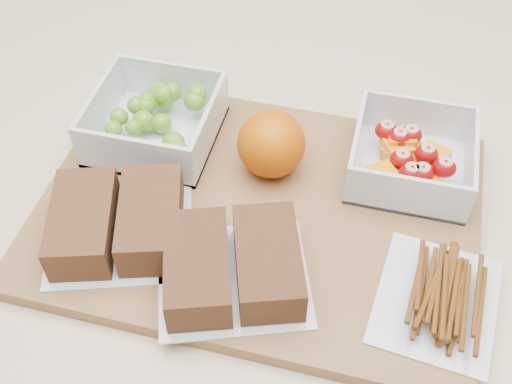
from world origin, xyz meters
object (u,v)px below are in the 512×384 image
pretzel_bag (439,293)px  grape_container (157,120)px  cutting_board (258,212)px  sandwich_bag_left (118,222)px  orange (271,144)px  sandwich_bag_center (233,266)px  fruit_container (411,159)px

pretzel_bag → grape_container: bearing=155.3°
cutting_board → sandwich_bag_left: size_ratio=2.60×
grape_container → pretzel_bag: (0.30, -0.14, -0.01)m
orange → sandwich_bag_center: bearing=-90.5°
orange → sandwich_bag_left: size_ratio=0.42×
fruit_container → sandwich_bag_center: (-0.14, -0.17, 0.00)m
pretzel_bag → sandwich_bag_center: bearing=-173.7°
sandwich_bag_left → sandwich_bag_center: bearing=-10.5°
cutting_board → orange: 0.07m
cutting_board → pretzel_bag: bearing=-20.3°
cutting_board → sandwich_bag_left: (-0.12, -0.06, 0.03)m
sandwich_bag_center → pretzel_bag: sandwich_bag_center is taller
sandwich_bag_center → pretzel_bag: 0.18m
grape_container → sandwich_bag_center: size_ratio=0.76×
grape_container → cutting_board: bearing=-29.6°
cutting_board → sandwich_bag_center: 0.09m
orange → pretzel_bag: bearing=-34.6°
grape_container → pretzel_bag: size_ratio=0.95×
grape_container → sandwich_bag_left: bearing=-85.6°
sandwich_bag_left → sandwich_bag_center: same height
orange → sandwich_bag_center: orange is taller
cutting_board → fruit_container: (0.14, 0.08, 0.03)m
cutting_board → sandwich_bag_center: size_ratio=2.58×
grape_container → sandwich_bag_left: grape_container is taller
pretzel_bag → cutting_board: bearing=159.2°
grape_container → sandwich_bag_left: size_ratio=0.77×
orange → pretzel_bag: orange is taller
grape_container → sandwich_bag_left: 0.14m
cutting_board → orange: bearing=90.8°
pretzel_bag → sandwich_bag_left: bearing=179.6°
fruit_container → sandwich_bag_left: (-0.25, -0.15, 0.00)m
orange → pretzel_bag: (0.17, -0.12, -0.02)m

